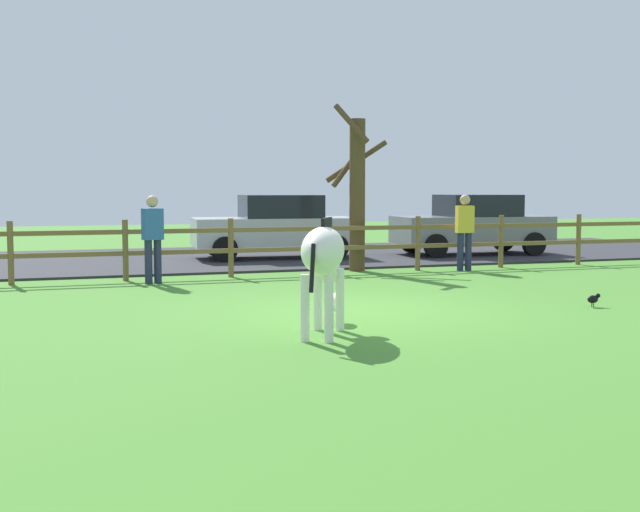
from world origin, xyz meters
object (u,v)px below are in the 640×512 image
zebra (324,259)px  parked_car_grey (473,224)px  bare_tree (357,190)px  crow_on_grass (594,299)px  parked_car_silver (276,226)px  visitor_left_of_tree (465,229)px  visitor_right_of_tree (153,235)px

zebra → parked_car_grey: bearing=52.2°
bare_tree → crow_on_grass: (1.30, -6.29, -1.61)m
parked_car_silver → zebra: bearing=-103.0°
bare_tree → parked_car_silver: bearing=105.6°
bare_tree → zebra: bearing=-114.5°
zebra → crow_on_grass: 4.72m
bare_tree → parked_car_grey: 5.09m
parked_car_grey → visitor_left_of_tree: (-2.11, -3.36, 0.06)m
parked_car_grey → parked_car_silver: bearing=173.5°
zebra → parked_car_silver: parked_car_silver is taller
crow_on_grass → parked_car_grey: 9.39m
bare_tree → visitor_right_of_tree: bare_tree is taller
bare_tree → zebra: size_ratio=2.03×
crow_on_grass → parked_car_silver: size_ratio=0.05×
bare_tree → visitor_right_of_tree: size_ratio=2.16×
parked_car_grey → bare_tree: bearing=-149.1°
zebra → crow_on_grass: bearing=10.8°
parked_car_grey → zebra: bearing=-127.8°
crow_on_grass → visitor_left_of_tree: 5.64m
bare_tree → visitor_right_of_tree: bearing=-166.7°
parked_car_silver → visitor_left_of_tree: size_ratio=2.52×
visitor_left_of_tree → bare_tree: bearing=160.4°
bare_tree → crow_on_grass: bearing=-78.3°
crow_on_grass → parked_car_grey: (3.00, 8.87, 0.72)m
parked_car_grey → visitor_right_of_tree: (-8.78, -3.63, 0.06)m
zebra → visitor_right_of_tree: (-1.22, 6.11, -0.02)m
visitor_left_of_tree → visitor_right_of_tree: size_ratio=1.00×
visitor_right_of_tree → parked_car_silver: bearing=49.6°
bare_tree → visitor_right_of_tree: (-4.48, -1.06, -0.83)m
crow_on_grass → visitor_left_of_tree: (0.88, 5.51, 0.78)m
parked_car_silver → visitor_left_of_tree: 5.01m
visitor_left_of_tree → parked_car_silver: bearing=127.9°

